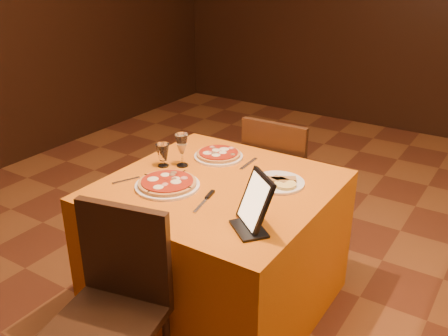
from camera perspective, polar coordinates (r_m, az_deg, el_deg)
The scene contains 13 objects.
floor at distance 2.88m, azimuth 4.96°, elevation -16.57°, with size 6.00×7.00×0.01m, color #5E2D19.
main_table at distance 2.74m, azimuth -0.66°, elevation -8.93°, with size 1.10×1.10×0.75m, color #CA620C.
chair_main_near at distance 2.18m, azimuth -13.44°, elevation -17.02°, with size 0.47×0.47×0.91m, color #2F200F, non-canonical shape.
chair_main_far at distance 3.30m, azimuth 6.90°, elevation -1.42°, with size 0.38×0.38×0.91m, color black, non-canonical shape.
pizza_near at distance 2.53m, azimuth -6.49°, elevation -1.84°, with size 0.33×0.33×0.03m.
pizza_far at distance 2.87m, azimuth -0.63°, elevation 1.48°, with size 0.28×0.28×0.03m.
cutlet_dish at distance 2.57m, azimuth 6.20°, elevation -1.54°, with size 0.27×0.27×0.03m.
wine_glass at distance 2.74m, azimuth -4.83°, elevation 2.08°, with size 0.08×0.08×0.19m, color tan, non-canonical shape.
water_glass at distance 2.76m, azimuth -7.00°, elevation 1.46°, with size 0.06×0.06×0.13m, color silver, non-canonical shape.
tablet at distance 2.14m, azimuth 3.60°, elevation -3.75°, with size 0.21×0.02×0.24m, color black.
knife at distance 2.36m, azimuth -2.42°, elevation -4.03°, with size 0.20×0.02×0.01m, color silver.
fork_near at distance 2.63m, azimuth -11.11°, elevation -1.41°, with size 0.15×0.02×0.01m, color silver.
fork_far at distance 2.79m, azimuth 2.85°, elevation 0.50°, with size 0.18×0.02×0.01m, color #B5B5BC.
Camera 1 is at (0.98, -1.96, 1.86)m, focal length 40.00 mm.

